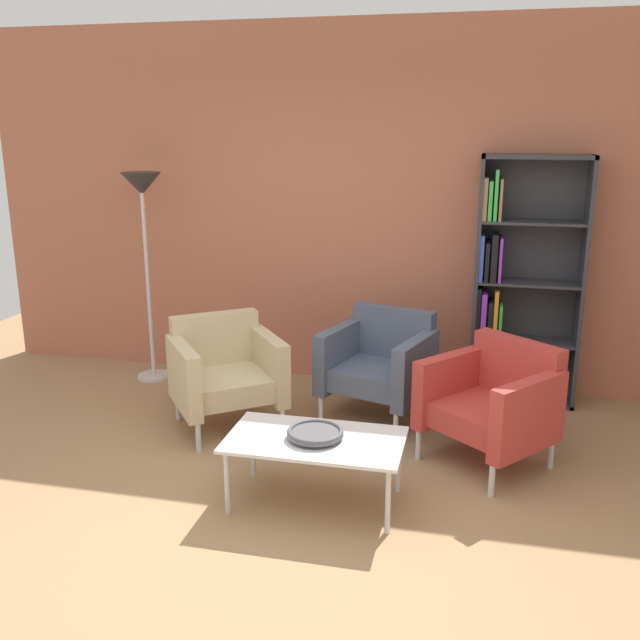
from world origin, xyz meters
TOP-DOWN VIEW (x-y plane):
  - ground_plane at (0.00, 0.00)m, footprint 8.32×8.32m
  - brick_back_panel at (0.00, 2.46)m, footprint 6.40×0.12m
  - bookshelf_tall at (1.27, 2.25)m, footprint 0.80×0.30m
  - coffee_table_low at (0.15, 0.33)m, footprint 1.00×0.56m
  - decorative_bowl at (0.15, 0.33)m, footprint 0.32×0.32m
  - armchair_by_bookshelf at (1.13, 1.09)m, footprint 0.95×0.94m
  - armchair_spare_guest at (-0.74, 1.25)m, footprint 0.95×0.94m
  - armchair_corner_red at (0.32, 1.68)m, footprint 0.87×0.83m
  - floor_lamp_torchiere at (-1.69, 2.05)m, footprint 0.32×0.32m

SIDE VIEW (x-z plane):
  - ground_plane at x=0.00m, z-range 0.00..0.00m
  - coffee_table_low at x=0.15m, z-range 0.17..0.57m
  - armchair_by_bookshelf at x=1.13m, z-range 0.02..0.80m
  - armchair_spare_guest at x=-0.74m, z-range 0.02..0.80m
  - armchair_corner_red at x=0.32m, z-range 0.02..0.80m
  - decorative_bowl at x=0.15m, z-range 0.41..0.46m
  - bookshelf_tall at x=1.27m, z-range -0.04..1.86m
  - floor_lamp_torchiere at x=-1.69m, z-range 0.58..2.32m
  - brick_back_panel at x=0.00m, z-range 0.00..2.90m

